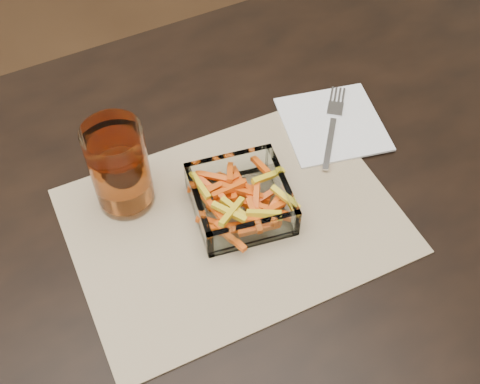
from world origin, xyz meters
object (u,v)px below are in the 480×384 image
fork (333,123)px  tumbler (120,170)px  glass_bowl (241,201)px  dining_table (173,277)px

fork → tumbler: bearing=-143.1°
glass_bowl → fork: 0.22m
dining_table → tumbler: tumbler is taller
dining_table → glass_bowl: (0.12, 0.01, 0.11)m
dining_table → tumbler: size_ratio=11.20×
tumbler → fork: size_ratio=0.94×
tumbler → fork: bearing=-2.0°
tumbler → dining_table: bearing=-78.1°
dining_table → fork: fork is taller
fork → glass_bowl: bearing=-119.8°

